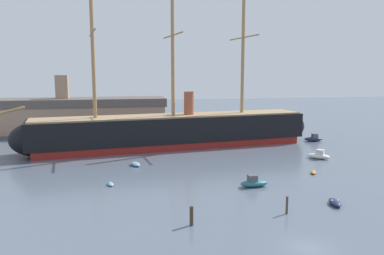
# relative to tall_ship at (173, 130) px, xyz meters

# --- Properties ---
(ground_plane) EXTENTS (400.00, 400.00, 0.00)m
(ground_plane) POSITION_rel_tall_ship_xyz_m (5.49, -51.48, -3.85)
(ground_plane) COLOR slate
(tall_ship) EXTENTS (73.41, 18.90, 35.38)m
(tall_ship) POSITION_rel_tall_ship_xyz_m (0.00, 0.00, 0.00)
(tall_ship) COLOR maroon
(tall_ship) RESTS_ON ground
(dinghy_foreground_right) EXTENTS (1.86, 3.11, 0.69)m
(dinghy_foreground_right) POSITION_rel_tall_ship_xyz_m (14.64, -41.05, -3.51)
(dinghy_foreground_right) COLOR #1E284C
(dinghy_foreground_right) RESTS_ON ground
(motorboat_near_centre) EXTENTS (4.27, 1.91, 1.77)m
(motorboat_near_centre) POSITION_rel_tall_ship_xyz_m (7.28, -31.60, -3.23)
(motorboat_near_centre) COLOR #236670
(motorboat_near_centre) RESTS_ON ground
(dinghy_mid_left) EXTENTS (1.16, 2.02, 0.45)m
(dinghy_mid_left) POSITION_rel_tall_ship_xyz_m (-13.45, -26.89, -3.63)
(dinghy_mid_left) COLOR #7FB2D6
(dinghy_mid_left) RESTS_ON ground
(dinghy_mid_right) EXTENTS (1.72, 2.17, 0.47)m
(dinghy_mid_right) POSITION_rel_tall_ship_xyz_m (19.57, -26.66, -3.62)
(dinghy_mid_right) COLOR orange
(dinghy_mid_right) RESTS_ON ground
(dinghy_alongside_bow) EXTENTS (2.19, 3.15, 0.68)m
(dinghy_alongside_bow) POSITION_rel_tall_ship_xyz_m (-9.21, -15.62, -3.51)
(dinghy_alongside_bow) COLOR #7FB2D6
(dinghy_alongside_bow) RESTS_ON ground
(motorboat_alongside_stern) EXTENTS (4.45, 4.29, 1.83)m
(motorboat_alongside_stern) POSITION_rel_tall_ship_xyz_m (26.12, -16.79, -3.21)
(motorboat_alongside_stern) COLOR silver
(motorboat_alongside_stern) RESTS_ON ground
(motorboat_far_right) EXTENTS (4.71, 2.74, 1.86)m
(motorboat_far_right) POSITION_rel_tall_ship_xyz_m (34.77, 0.86, -3.20)
(motorboat_far_right) COLOR #1E284C
(motorboat_far_right) RESTS_ON ground
(mooring_piling_nearest) EXTENTS (0.42, 0.42, 2.19)m
(mooring_piling_nearest) POSITION_rel_tall_ship_xyz_m (-4.51, -43.86, -2.76)
(mooring_piling_nearest) COLOR #423323
(mooring_piling_nearest) RESTS_ON ground
(mooring_piling_left_pair) EXTENTS (0.29, 0.29, 2.15)m
(mooring_piling_left_pair) POSITION_rel_tall_ship_xyz_m (7.29, -42.68, -2.78)
(mooring_piling_left_pair) COLOR #4C3D2D
(mooring_piling_left_pair) RESTS_ON ground
(dockside_warehouse_left) EXTENTS (57.03, 13.88, 15.96)m
(dockside_warehouse_left) POSITION_rel_tall_ship_xyz_m (-25.40, 24.37, 0.99)
(dockside_warehouse_left) COLOR #565659
(dockside_warehouse_left) RESTS_ON ground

